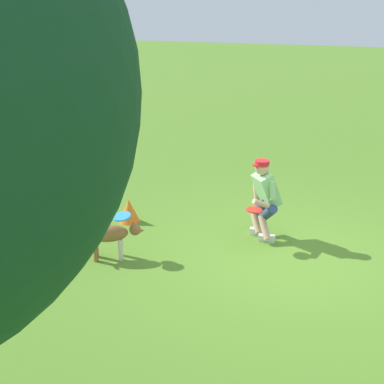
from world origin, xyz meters
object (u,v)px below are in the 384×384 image
at_px(frisbee_held, 254,210).
at_px(training_cone, 129,211).
at_px(frisbee_flying, 122,216).
at_px(dog, 111,235).
at_px(person, 264,197).

bearing_deg(frisbee_held, training_cone, -10.94).
bearing_deg(frisbee_flying, dog, 29.81).
bearing_deg(frisbee_held, person, -103.12).
distance_m(frisbee_flying, training_cone, 1.40).
xyz_separation_m(dog, frisbee_held, (-1.94, -0.93, 0.23)).
distance_m(person, frisbee_flying, 2.24).
bearing_deg(frisbee_held, frisbee_flying, 25.23).
bearing_deg(frisbee_flying, frisbee_held, -154.77).
xyz_separation_m(dog, frisbee_flying, (-0.15, -0.08, 0.27)).
relative_size(person, frisbee_held, 5.11).
height_order(person, frisbee_flying, person).
distance_m(person, frisbee_held, 0.40).
relative_size(dog, training_cone, 2.43).
height_order(frisbee_flying, frisbee_held, frisbee_flying).
xyz_separation_m(person, dog, (2.03, 1.31, -0.32)).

